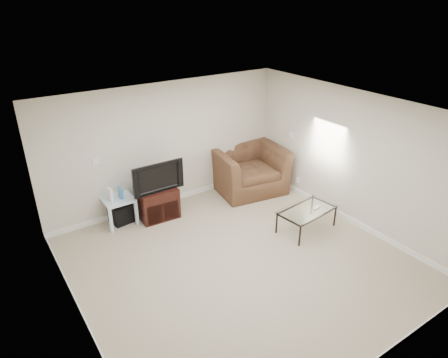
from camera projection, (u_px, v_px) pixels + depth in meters
floor at (240, 262)px, 6.52m from camera, size 5.00×5.00×0.00m
ceiling at (243, 113)px, 5.45m from camera, size 5.00×5.00×0.00m
wall_back at (166, 146)px, 7.85m from camera, size 5.00×0.02×2.50m
wall_left at (71, 249)px, 4.72m from camera, size 0.02×5.00×2.50m
wall_right at (352, 159)px, 7.25m from camera, size 0.02×5.00×2.50m
plate_back at (96, 161)px, 7.14m from camera, size 0.12×0.02×0.12m
plate_right_switch at (291, 135)px, 8.44m from camera, size 0.02×0.09×0.13m
plate_right_outlet at (298, 180)px, 8.62m from camera, size 0.02×0.08×0.12m
tv_stand at (158, 203)px, 7.69m from camera, size 0.75×0.54×0.61m
dvd_player at (158, 195)px, 7.57m from camera, size 0.42×0.31×0.06m
television at (156, 176)px, 7.41m from camera, size 0.93×0.19×0.58m
side_table at (119, 210)px, 7.53m from camera, size 0.55×0.55×0.52m
subwoofer at (121, 213)px, 7.59m from camera, size 0.42×0.42×0.38m
game_console at (110, 195)px, 7.28m from camera, size 0.06×0.18×0.24m
game_case at (121, 193)px, 7.39m from camera, size 0.07×0.16×0.21m
recliner at (248, 162)px, 8.64m from camera, size 1.60×1.18×1.29m
coffee_table at (306, 219)px, 7.33m from camera, size 1.15×0.73×0.43m
remote at (317, 208)px, 7.27m from camera, size 0.18×0.08×0.02m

